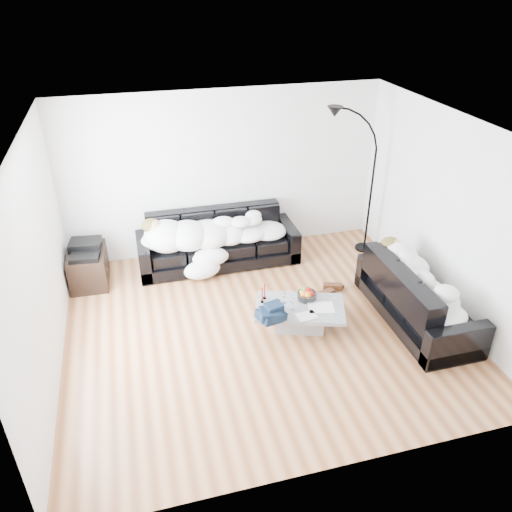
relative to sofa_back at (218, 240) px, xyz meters
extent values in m
plane|color=brown|center=(0.22, -1.77, -0.41)|extent=(5.00, 5.00, 0.00)
cube|color=silver|center=(0.22, 0.48, 0.89)|extent=(5.00, 0.02, 2.60)
cube|color=silver|center=(-2.28, -1.77, 0.89)|extent=(0.02, 4.50, 2.60)
cube|color=silver|center=(2.72, -1.77, 0.89)|extent=(0.02, 4.50, 2.60)
plane|color=white|center=(0.22, -1.77, 2.19)|extent=(5.00, 5.00, 0.00)
cube|color=black|center=(0.00, 0.00, 0.00)|extent=(2.48, 0.86, 0.81)
cube|color=black|center=(2.24, -2.14, -0.01)|extent=(0.84, 1.96, 0.79)
ellipsoid|color=#0F6C62|center=(2.18, -1.54, 0.31)|extent=(0.42, 0.38, 0.20)
cube|color=#939699|center=(0.69, -1.91, -0.24)|extent=(1.28, 0.98, 0.33)
cylinder|color=white|center=(0.83, -1.78, 0.00)|extent=(0.31, 0.31, 0.15)
cylinder|color=white|center=(0.51, -1.79, 0.00)|extent=(0.07, 0.07, 0.16)
cylinder|color=white|center=(0.42, -1.92, 0.00)|extent=(0.08, 0.08, 0.15)
cylinder|color=white|center=(0.58, -1.95, 0.01)|extent=(0.08, 0.08, 0.16)
cylinder|color=maroon|center=(0.24, -1.70, 0.03)|extent=(0.04, 0.04, 0.22)
cylinder|color=maroon|center=(0.30, -1.63, 0.04)|extent=(0.05, 0.05, 0.22)
cube|color=silver|center=(0.94, -2.01, -0.07)|extent=(0.37, 0.32, 0.01)
cube|color=silver|center=(0.70, -2.13, -0.07)|extent=(0.27, 0.20, 0.01)
cube|color=black|center=(-1.97, -0.08, -0.15)|extent=(0.55, 0.77, 0.52)
cube|color=black|center=(-1.97, -0.08, 0.18)|extent=(0.48, 0.40, 0.13)
camera|label=1|loc=(-1.20, -6.80, 3.69)|focal=35.00mm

